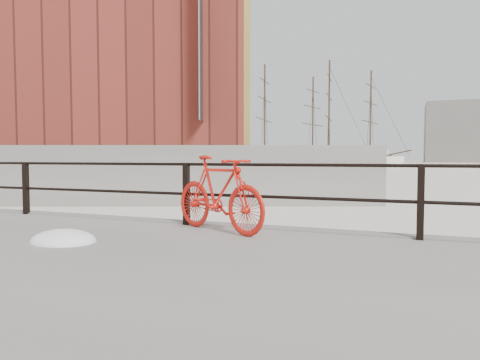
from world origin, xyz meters
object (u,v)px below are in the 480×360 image
Objects in this scene: schooner_left at (296,165)px; workboat_far at (132,169)px; bicycle at (218,194)px; schooner_mid at (340,165)px; workboat_near at (192,171)px.

schooner_left is 34.59m from workboat_far.
schooner_left reaches higher than bicycle.
schooner_left is at bearing 127.75° from bicycle.
bicycle is at bearing -72.06° from schooner_mid.
schooner_left is at bearing -109.05° from schooner_mid.
schooner_mid is 49.84m from workboat_near.
schooner_mid is 47.67m from workboat_far.
bicycle is 85.03m from schooner_mid.
workboat_near is at bearing -97.41° from schooner_left.
bicycle is 0.17× the size of workboat_far.
bicycle is 51.80m from workboat_far.
bicycle is 0.15× the size of workboat_near.
schooner_left reaches higher than schooner_mid.
bicycle is at bearing -81.22° from schooner_left.
workboat_far is at bearing 116.63° from workboat_near.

